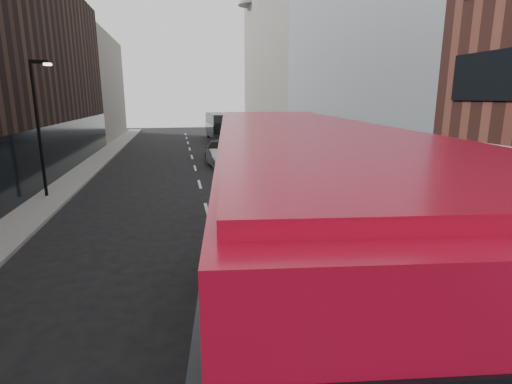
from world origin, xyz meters
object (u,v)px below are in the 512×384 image
street_lamp (39,120)px  grey_bus (218,126)px  car_c (218,150)px  car_a (250,200)px  red_bus (294,237)px  car_b (219,159)px

street_lamp → grey_bus: (12.23, 28.92, -2.40)m
grey_bus → car_c: grey_bus is taller
street_lamp → car_a: size_ratio=1.55×
grey_bus → car_c: 16.42m
red_bus → car_a: size_ratio=2.71×
car_b → car_a: bearing=-96.1°
street_lamp → car_b: street_lamp is taller
red_bus → car_b: 23.84m
red_bus → car_b: red_bus is taller
grey_bus → car_b: bearing=-96.8°
car_c → car_b: bearing=-87.9°
street_lamp → car_a: (10.08, -5.45, -3.41)m
car_b → car_c: (0.37, 4.62, 0.08)m
car_a → car_b: bearing=83.0°
car_b → red_bus: bearing=-98.5°
grey_bus → street_lamp: bearing=-113.9°
street_lamp → car_a: bearing=-28.4°
red_bus → car_a: bearing=91.4°
grey_bus → car_b: 21.05m
street_lamp → car_c: 16.76m
street_lamp → red_bus: size_ratio=0.57×
street_lamp → car_c: size_ratio=1.31×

